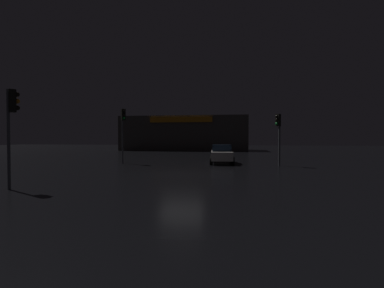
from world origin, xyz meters
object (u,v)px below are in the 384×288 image
(traffic_signal_cross_left, at_px, (12,115))
(store_building, at_px, (185,133))
(traffic_signal_opposite, at_px, (123,123))
(car_near, at_px, (222,154))
(traffic_signal_main, at_px, (279,129))

(traffic_signal_cross_left, bearing_deg, store_building, 88.41)
(traffic_signal_opposite, height_order, car_near, traffic_signal_opposite)
(traffic_signal_cross_left, bearing_deg, car_near, 57.70)
(car_near, bearing_deg, traffic_signal_opposite, -170.66)
(store_building, xyz_separation_m, traffic_signal_cross_left, (-1.00, -35.95, 0.26))
(store_building, bearing_deg, traffic_signal_main, -65.39)
(store_building, bearing_deg, traffic_signal_cross_left, -91.59)
(traffic_signal_main, height_order, traffic_signal_opposite, traffic_signal_opposite)
(traffic_signal_main, height_order, car_near, traffic_signal_main)
(store_building, distance_m, car_near, 24.36)
(store_building, xyz_separation_m, traffic_signal_main, (11.30, -24.67, -0.06))
(traffic_signal_opposite, height_order, traffic_signal_cross_left, traffic_signal_opposite)
(traffic_signal_main, bearing_deg, traffic_signal_cross_left, -137.48)
(traffic_signal_main, xyz_separation_m, traffic_signal_opposite, (-12.18, 0.13, 0.58))
(store_building, relative_size, traffic_signal_main, 5.31)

